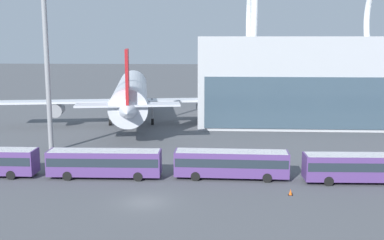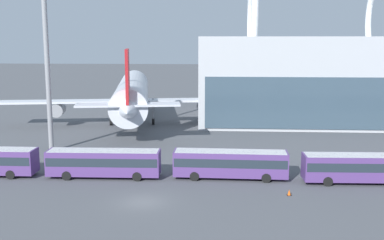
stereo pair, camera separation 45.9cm
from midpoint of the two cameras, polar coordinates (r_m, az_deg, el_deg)
name	(u,v)px [view 2 (the right image)]	position (r m, az deg, el deg)	size (l,w,h in m)	color
ground_plane	(143,202)	(45.55, -5.56, -9.65)	(440.00, 440.00, 0.00)	#515459
airliner_at_gate_near	(132,95)	(84.29, -6.99, 3.00)	(44.64, 44.14, 13.46)	silver
shuttle_bus_1	(104,161)	(53.18, -10.17, -4.86)	(12.26, 2.84, 3.02)	#56387A
shuttle_bus_2	(230,162)	(52.15, 4.82, -5.03)	(12.27, 2.89, 3.02)	#56387A
shuttle_bus_3	(362,166)	(53.51, 19.75, -5.21)	(12.28, 2.94, 3.02)	#56387A
traffic_cone_1	(289,192)	(48.04, 11.72, -8.40)	(0.45, 0.45, 0.59)	black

